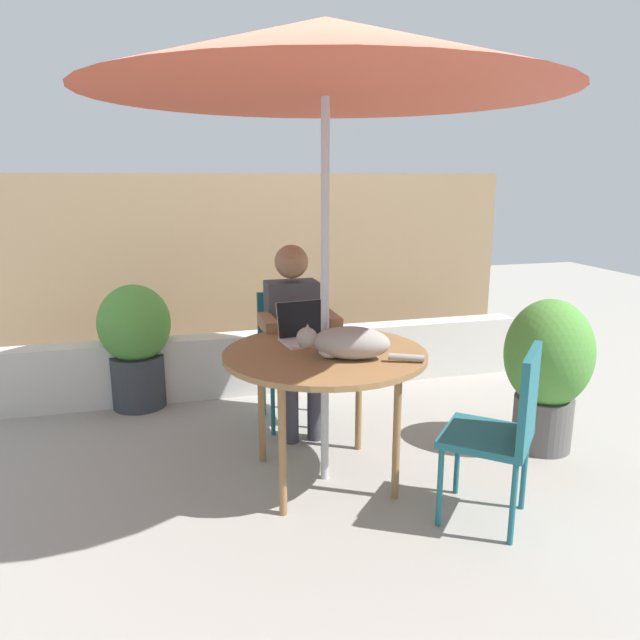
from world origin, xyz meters
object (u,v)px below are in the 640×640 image
(patio_umbrella, at_px, (326,57))
(chair_empty, at_px, (506,423))
(potted_plant_near_fence, at_px, (547,366))
(cat, at_px, (346,343))
(person_seated, at_px, (294,328))
(potted_plant_by_chair, at_px, (135,340))
(laptop, at_px, (306,329))
(chair_occupied, at_px, (289,346))
(patio_table, at_px, (325,362))

(patio_umbrella, bearing_deg, chair_empty, -41.95)
(potted_plant_near_fence, bearing_deg, cat, -172.51)
(chair_empty, distance_m, person_seated, 1.56)
(person_seated, xyz_separation_m, cat, (0.07, -0.89, 0.14))
(chair_empty, bearing_deg, cat, 142.76)
(patio_umbrella, relative_size, cat, 3.93)
(person_seated, bearing_deg, potted_plant_near_fence, -26.78)
(chair_empty, relative_size, potted_plant_near_fence, 0.94)
(patio_umbrella, relative_size, potted_plant_by_chair, 2.62)
(chair_empty, distance_m, laptop, 1.20)
(chair_occupied, xyz_separation_m, laptop, (-0.04, -0.65, 0.29))
(potted_plant_near_fence, xyz_separation_m, potted_plant_by_chair, (-2.45, 1.38, -0.02))
(patio_table, distance_m, laptop, 0.28)
(chair_occupied, height_order, chair_empty, same)
(potted_plant_by_chair, bearing_deg, potted_plant_near_fence, -29.40)
(chair_occupied, height_order, potted_plant_by_chair, potted_plant_by_chair)
(patio_umbrella, xyz_separation_m, potted_plant_by_chair, (-1.03, 1.40, -1.70))
(patio_table, relative_size, chair_empty, 1.23)
(patio_umbrella, height_order, chair_empty, patio_umbrella)
(chair_empty, distance_m, potted_plant_by_chair, 2.68)
(chair_empty, xyz_separation_m, laptop, (-0.75, 0.89, 0.29))
(potted_plant_near_fence, bearing_deg, person_seated, 153.22)
(chair_empty, relative_size, laptop, 2.70)
(cat, bearing_deg, laptop, 105.75)
(person_seated, height_order, laptop, person_seated)
(chair_empty, distance_m, potted_plant_near_fence, 0.97)
(chair_occupied, bearing_deg, laptop, -93.78)
(person_seated, height_order, potted_plant_by_chair, person_seated)
(patio_umbrella, xyz_separation_m, chair_empty, (0.71, -0.64, -1.69))
(patio_umbrella, height_order, person_seated, patio_umbrella)
(chair_empty, xyz_separation_m, cat, (-0.64, 0.49, 0.31))
(cat, bearing_deg, patio_umbrella, 114.75)
(patio_umbrella, distance_m, person_seated, 1.69)
(chair_occupied, height_order, person_seated, person_seated)
(cat, bearing_deg, patio_table, 114.75)
(chair_empty, bearing_deg, patio_umbrella, 138.05)
(chair_occupied, xyz_separation_m, chair_empty, (0.71, -1.54, 0.00))
(laptop, bearing_deg, patio_table, -80.20)
(patio_table, xyz_separation_m, potted_plant_by_chair, (-1.03, 1.40, -0.18))
(person_seated, relative_size, potted_plant_near_fence, 1.30)
(chair_empty, height_order, potted_plant_near_fence, potted_plant_near_fence)
(patio_table, relative_size, patio_umbrella, 0.46)
(patio_table, relative_size, person_seated, 0.89)
(cat, bearing_deg, chair_occupied, 93.81)
(chair_occupied, distance_m, cat, 1.10)
(chair_empty, bearing_deg, laptop, 130.35)
(cat, relative_size, potted_plant_by_chair, 0.67)
(patio_table, xyz_separation_m, potted_plant_near_fence, (1.42, 0.03, -0.16))
(patio_table, distance_m, person_seated, 0.74)
(chair_occupied, distance_m, potted_plant_near_fence, 1.67)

